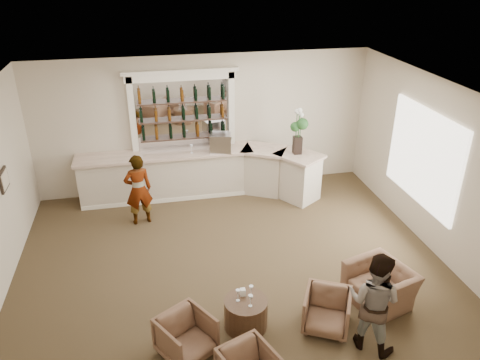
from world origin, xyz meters
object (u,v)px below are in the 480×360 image
(cocktail_table, at_px, (246,313))
(flower_vase, at_px, (298,128))
(sommelier, at_px, (138,190))
(armchair_left, at_px, (186,336))
(espresso_machine, at_px, (221,142))
(guest, at_px, (374,302))
(armchair_far, at_px, (380,285))
(bar_counter, at_px, (202,174))
(armchair_right, at_px, (327,311))

(cocktail_table, xyz_separation_m, flower_vase, (2.10, 4.03, 1.51))
(sommelier, xyz_separation_m, armchair_left, (0.59, -3.96, -0.47))
(espresso_machine, relative_size, flower_vase, 0.45)
(guest, relative_size, armchair_far, 1.59)
(guest, bearing_deg, cocktail_table, 21.28)
(guest, bearing_deg, bar_counter, -26.43)
(sommelier, xyz_separation_m, guest, (3.29, -4.33, 0.01))
(armchair_right, height_order, flower_vase, flower_vase)
(armchair_right, relative_size, flower_vase, 0.65)
(armchair_right, distance_m, espresso_machine, 4.99)
(armchair_far, xyz_separation_m, espresso_machine, (-1.94, 4.41, 1.02))
(armchair_left, bearing_deg, armchair_right, -29.08)
(bar_counter, bearing_deg, sommelier, -146.36)
(armchair_right, relative_size, espresso_machine, 1.46)
(cocktail_table, height_order, sommelier, sommelier)
(armchair_left, xyz_separation_m, armchair_far, (3.30, 0.50, 0.00))
(armchair_right, bearing_deg, sommelier, 152.90)
(flower_vase, bearing_deg, armchair_right, -101.39)
(bar_counter, bearing_deg, guest, -71.25)
(espresso_machine, bearing_deg, flower_vase, -4.32)
(cocktail_table, distance_m, armchair_far, 2.33)
(armchair_left, relative_size, armchair_far, 0.71)
(guest, xyz_separation_m, espresso_machine, (-1.34, 5.28, 0.54))
(armchair_far, bearing_deg, armchair_left, -98.39)
(bar_counter, xyz_separation_m, guest, (1.81, -5.32, 0.24))
(armchair_left, xyz_separation_m, espresso_machine, (1.36, 4.91, 1.03))
(cocktail_table, height_order, flower_vase, flower_vase)
(armchair_far, height_order, flower_vase, flower_vase)
(sommelier, xyz_separation_m, armchair_right, (2.80, -3.86, -0.47))
(cocktail_table, bearing_deg, armchair_far, 2.96)
(armchair_left, bearing_deg, bar_counter, 48.13)
(bar_counter, distance_m, espresso_machine, 0.91)
(guest, bearing_deg, sommelier, -7.96)
(guest, relative_size, armchair_left, 2.23)
(cocktail_table, relative_size, armchair_left, 0.94)
(armchair_right, relative_size, armchair_far, 0.70)
(bar_counter, height_order, espresso_machine, espresso_machine)
(bar_counter, distance_m, armchair_far, 5.06)
(armchair_far, bearing_deg, cocktail_table, -104.08)
(bar_counter, relative_size, sommelier, 3.58)
(sommelier, bearing_deg, espresso_machine, -165.09)
(armchair_right, xyz_separation_m, armchair_far, (1.10, 0.40, 0.01))
(cocktail_table, height_order, espresso_machine, espresso_machine)
(guest, bearing_deg, armchair_left, 37.02)
(armchair_right, height_order, armchair_far, armchair_far)
(cocktail_table, bearing_deg, sommelier, 113.61)
(armchair_left, xyz_separation_m, flower_vase, (3.08, 4.41, 1.43))
(armchair_left, relative_size, espresso_machine, 1.48)
(armchair_left, height_order, espresso_machine, espresso_machine)
(bar_counter, height_order, cocktail_table, bar_counter)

